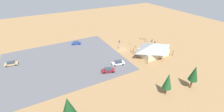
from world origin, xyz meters
TOP-DOWN VIEW (x-y plane):
  - ground at (0.00, 0.00)m, footprint 160.00×160.00m
  - parking_lot_asphalt at (23.97, -1.60)m, footprint 42.64×35.91m
  - bike_pavilion at (-8.46, 10.30)m, footprint 13.03×9.13m
  - trash_bin at (-3.23, -6.87)m, footprint 0.60×0.60m
  - lot_sign at (0.03, -1.95)m, footprint 0.56×0.08m
  - pine_midwest at (3.85, 29.46)m, footprint 2.41×2.41m
  - pine_west at (-4.48, 30.96)m, footprint 2.58×2.58m
  - pine_far_west at (29.36, 26.27)m, footprint 3.34×3.34m
  - bicycle_purple_yard_right at (-14.54, -5.10)m, footprint 1.77×0.48m
  - bicycle_silver_lone_west at (-6.41, -2.62)m, footprint 1.07×1.46m
  - bicycle_white_edge_south at (-6.60, 1.33)m, footprint 0.58×1.71m
  - bicycle_blue_edge_north at (0.84, -1.21)m, footprint 1.62×0.48m
  - bicycle_black_front_row at (-15.61, -3.66)m, footprint 1.15×1.23m
  - bicycle_teal_lone_east at (-2.58, 3.71)m, footprint 0.65×1.59m
  - bicycle_yellow_yard_front at (-14.57, -1.52)m, footprint 0.90×1.59m
  - car_white_mid_lot at (7.46, 9.93)m, footprint 4.84×2.75m
  - car_maroon_second_row at (12.82, 12.39)m, footprint 4.63×3.08m
  - car_blue_far_end at (15.35, -14.56)m, footprint 4.53×2.81m
  - car_tan_near_entry at (41.27, -7.95)m, footprint 4.54×2.32m
  - visitor_crossing_yard at (-16.93, 0.09)m, footprint 0.37×0.40m
  - visitor_near_lot at (-16.32, 2.71)m, footprint 0.36×0.39m

SIDE VIEW (x-z plane):
  - ground at x=0.00m, z-range 0.00..0.00m
  - parking_lot_asphalt at x=23.97m, z-range 0.00..0.05m
  - bicycle_blue_edge_north at x=0.84m, z-range -0.03..0.72m
  - bicycle_black_front_row at x=-15.61m, z-range -0.03..0.72m
  - bicycle_white_edge_south at x=-6.60m, z-range -0.02..0.73m
  - bicycle_teal_lone_east at x=-2.58m, z-range -0.03..0.74m
  - bicycle_silver_lone_west at x=-6.41m, z-range -0.06..0.81m
  - bicycle_purple_yard_right at x=-14.54m, z-range -0.06..0.82m
  - bicycle_yellow_yard_front at x=-14.57m, z-range -0.02..0.80m
  - trash_bin at x=-3.23m, z-range 0.00..0.90m
  - car_blue_far_end at x=15.35m, z-range 0.05..1.39m
  - car_tan_near_entry at x=41.27m, z-range 0.04..1.46m
  - car_white_mid_lot at x=7.46m, z-range 0.04..1.48m
  - car_maroon_second_row at x=12.82m, z-range 0.04..1.51m
  - visitor_crossing_yard at x=-16.93m, z-range 0.05..1.84m
  - visitor_near_lot at x=-16.32m, z-range 0.05..1.84m
  - lot_sign at x=0.03m, z-range 0.31..2.51m
  - bike_pavilion at x=-8.46m, z-range 0.29..5.43m
  - pine_midwest at x=3.85m, z-range 1.07..7.85m
  - pine_far_west at x=29.36m, z-range 1.19..8.70m
  - pine_west at x=-4.48m, z-range 1.34..8.68m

